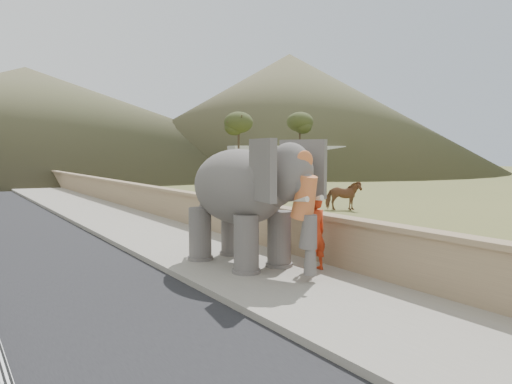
# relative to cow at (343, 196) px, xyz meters

# --- Properties ---
(ground) EXTENTS (160.00, 160.00, 0.00)m
(ground) POSITION_rel_cow_xyz_m (-9.45, -11.75, -0.64)
(ground) COLOR olive
(ground) RESTS_ON ground
(walkway) EXTENTS (3.00, 120.00, 0.15)m
(walkway) POSITION_rel_cow_xyz_m (-9.45, -1.75, -0.57)
(walkway) COLOR #9E9687
(walkway) RESTS_ON ground
(parapet) EXTENTS (0.30, 120.00, 1.10)m
(parapet) POSITION_rel_cow_xyz_m (-7.80, -1.75, -0.09)
(parapet) COLOR tan
(parapet) RESTS_ON ground
(cow) EXTENTS (1.64, 1.44, 1.28)m
(cow) POSITION_rel_cow_xyz_m (0.00, 0.00, 0.00)
(cow) COLOR brown
(cow) RESTS_ON ground
(distant_car) EXTENTS (4.30, 1.90, 1.44)m
(distant_car) POSITION_rel_cow_xyz_m (11.13, 22.59, 0.08)
(distant_car) COLOR #BCBBC3
(distant_car) RESTS_ON ground
(bus_white) EXTENTS (11.28, 5.03, 3.10)m
(bus_white) POSITION_rel_cow_xyz_m (12.84, 21.78, 0.91)
(bus_white) COLOR silver
(bus_white) RESTS_ON ground
(bus_orange) EXTENTS (11.21, 3.73, 3.10)m
(bus_orange) POSITION_rel_cow_xyz_m (23.50, 21.85, 0.91)
(bus_orange) COLOR orange
(bus_orange) RESTS_ON ground
(hill_right) EXTENTS (56.00, 56.00, 16.00)m
(hill_right) POSITION_rel_cow_xyz_m (26.55, 40.25, 7.36)
(hill_right) COLOR brown
(hill_right) RESTS_ON ground
(hill_far) EXTENTS (80.00, 80.00, 14.00)m
(hill_far) POSITION_rel_cow_xyz_m (-4.45, 58.25, 6.36)
(hill_far) COLOR brown
(hill_far) RESTS_ON ground
(elephant_and_man) EXTENTS (2.37, 3.78, 2.59)m
(elephant_and_man) POSITION_rel_cow_xyz_m (-9.43, -7.08, 0.79)
(elephant_and_man) COLOR slate
(elephant_and_man) RESTS_ON ground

